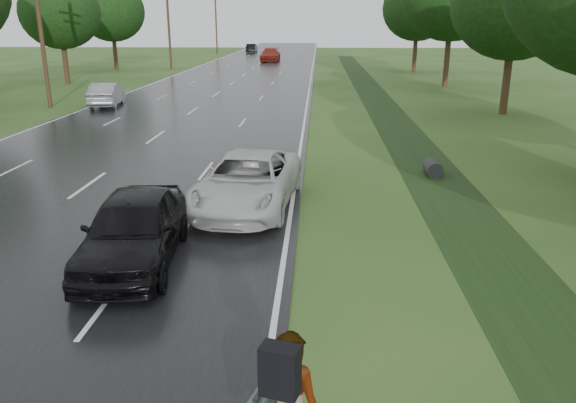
{
  "coord_description": "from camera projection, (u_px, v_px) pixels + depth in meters",
  "views": [
    {
      "loc": [
        7.46,
        -9.23,
        5.13
      ],
      "look_at": [
        6.83,
        2.66,
        1.3
      ],
      "focal_mm": 35.0,
      "sensor_mm": 36.0,
      "label": 1
    }
  ],
  "objects": [
    {
      "name": "tree_west_d",
      "position": [
        60.0,
        13.0,
        46.73
      ],
      "size": [
        6.6,
        6.6,
        8.8
      ],
      "color": "#392917",
      "rests_on": "ground"
    },
    {
      "name": "utility_pole_distant",
      "position": [
        216.0,
        21.0,
        90.4
      ],
      "size": [
        1.6,
        0.26,
        10.0
      ],
      "color": "#392917",
      "rests_on": "ground"
    },
    {
      "name": "drainage_ditch",
      "position": [
        399.0,
        129.0,
        27.91
      ],
      "size": [
        2.2,
        120.0,
        0.56
      ],
      "color": "black",
      "rests_on": "ground"
    },
    {
      "name": "far_car_dark",
      "position": [
        252.0,
        48.0,
        95.93
      ],
      "size": [
        1.56,
        4.44,
        1.46
      ],
      "primitive_type": "imported",
      "rotation": [
        0.0,
        0.0,
        3.14
      ],
      "color": "black",
      "rests_on": "road"
    },
    {
      "name": "utility_pole_mid",
      "position": [
        39.0,
        20.0,
        33.36
      ],
      "size": [
        1.6,
        0.26,
        10.0
      ],
      "color": "#392917",
      "rests_on": "ground"
    },
    {
      "name": "road",
      "position": [
        240.0,
        78.0,
        53.49
      ],
      "size": [
        14.0,
        180.0,
        0.04
      ],
      "primitive_type": "cube",
      "color": "black",
      "rests_on": "ground"
    },
    {
      "name": "silver_sedan",
      "position": [
        107.0,
        94.0,
        35.17
      ],
      "size": [
        2.21,
        4.62,
        1.46
      ],
      "primitive_type": "imported",
      "rotation": [
        0.0,
        0.0,
        3.29
      ],
      "color": "gray",
      "rests_on": "road"
    },
    {
      "name": "edge_stripe_west",
      "position": [
        170.0,
        77.0,
        53.83
      ],
      "size": [
        0.12,
        180.0,
        0.01
      ],
      "primitive_type": "cube",
      "color": "silver",
      "rests_on": "road"
    },
    {
      "name": "utility_pole_far",
      "position": [
        168.0,
        21.0,
        61.88
      ],
      "size": [
        1.6,
        0.26,
        10.0
      ],
      "color": "#392917",
      "rests_on": "ground"
    },
    {
      "name": "white_pickup",
      "position": [
        248.0,
        181.0,
        15.94
      ],
      "size": [
        3.0,
        5.66,
        1.52
      ],
      "primitive_type": "imported",
      "rotation": [
        0.0,
        0.0,
        -0.09
      ],
      "color": "silver",
      "rests_on": "road"
    },
    {
      "name": "tree_east_f",
      "position": [
        418.0,
        9.0,
        57.31
      ],
      "size": [
        7.2,
        7.2,
        9.62
      ],
      "color": "#392917",
      "rests_on": "ground"
    },
    {
      "name": "tree_west_f",
      "position": [
        111.0,
        11.0,
        59.98
      ],
      "size": [
        7.0,
        7.0,
        9.29
      ],
      "color": "#392917",
      "rests_on": "ground"
    },
    {
      "name": "dark_sedan",
      "position": [
        134.0,
        229.0,
        12.19
      ],
      "size": [
        2.27,
        4.82,
        1.59
      ],
      "primitive_type": "imported",
      "rotation": [
        0.0,
        0.0,
        0.08
      ],
      "color": "black",
      "rests_on": "road"
    },
    {
      "name": "tree_east_c",
      "position": [
        516.0,
        2.0,
        30.73
      ],
      "size": [
        7.0,
        7.0,
        9.29
      ],
      "color": "#392917",
      "rests_on": "ground"
    },
    {
      "name": "far_car_red",
      "position": [
        270.0,
        55.0,
        74.72
      ],
      "size": [
        2.5,
        5.9,
        1.7
      ],
      "primitive_type": "imported",
      "rotation": [
        0.0,
        0.0,
        -0.02
      ],
      "color": "maroon",
      "rests_on": "road"
    },
    {
      "name": "center_line",
      "position": [
        240.0,
        77.0,
        53.49
      ],
      "size": [
        0.12,
        180.0,
        0.01
      ],
      "primitive_type": "cube",
      "color": "silver",
      "rests_on": "road"
    },
    {
      "name": "edge_stripe_east",
      "position": [
        311.0,
        78.0,
        53.14
      ],
      "size": [
        0.12,
        180.0,
        0.01
      ],
      "primitive_type": "cube",
      "color": "silver",
      "rests_on": "road"
    }
  ]
}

